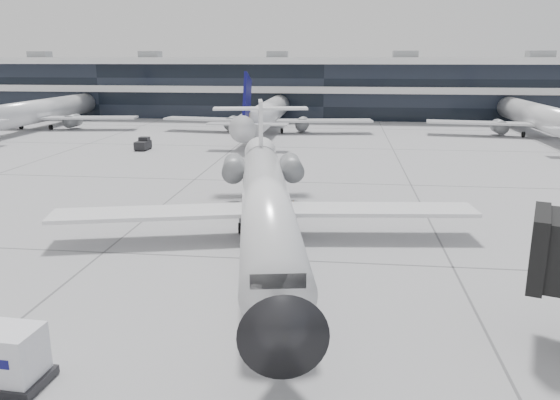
# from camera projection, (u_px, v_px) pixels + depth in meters

# --- Properties ---
(ground) EXTENTS (220.00, 220.00, 0.00)m
(ground) POSITION_uv_depth(u_px,v_px,m) (272.00, 260.00, 30.96)
(ground) COLOR gray
(ground) RESTS_ON ground
(terminal) EXTENTS (170.00, 22.00, 10.00)m
(terminal) POSITION_uv_depth(u_px,v_px,m) (326.00, 89.00, 108.49)
(terminal) COLOR black
(terminal) RESTS_ON ground
(bg_jet_left) EXTENTS (32.00, 40.00, 9.60)m
(bg_jet_left) POSITION_uv_depth(u_px,v_px,m) (43.00, 128.00, 88.91)
(bg_jet_left) COLOR silver
(bg_jet_left) RESTS_ON ground
(bg_jet_center) EXTENTS (32.00, 40.00, 9.60)m
(bg_jet_center) POSITION_uv_depth(u_px,v_px,m) (267.00, 131.00, 84.71)
(bg_jet_center) COLOR silver
(bg_jet_center) RESTS_ON ground
(bg_jet_right) EXTENTS (32.00, 40.00, 9.60)m
(bg_jet_right) POSITION_uv_depth(u_px,v_px,m) (536.00, 136.00, 80.18)
(bg_jet_right) COLOR silver
(bg_jet_right) RESTS_ON ground
(regional_jet) EXTENTS (26.53, 33.08, 7.66)m
(regional_jet) POSITION_uv_depth(u_px,v_px,m) (266.00, 199.00, 33.87)
(regional_jet) COLOR silver
(regional_jet) RESTS_ON ground
(cargo_uld) EXTENTS (2.66, 2.03, 2.08)m
(cargo_uld) POSITION_uv_depth(u_px,v_px,m) (8.00, 358.00, 18.86)
(cargo_uld) COLOR black
(cargo_uld) RESTS_ON ground
(traffic_cone) EXTENTS (0.44, 0.44, 0.52)m
(traffic_cone) POSITION_uv_depth(u_px,v_px,m) (293.00, 204.00, 41.77)
(traffic_cone) COLOR orange
(traffic_cone) RESTS_ON ground
(far_tug) EXTENTS (1.51, 2.46, 1.53)m
(far_tug) POSITION_uv_depth(u_px,v_px,m) (143.00, 144.00, 67.73)
(far_tug) COLOR black
(far_tug) RESTS_ON ground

